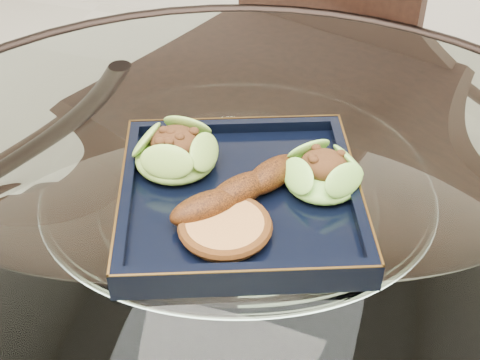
% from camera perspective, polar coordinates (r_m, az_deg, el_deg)
% --- Properties ---
extents(dining_table, '(1.13, 1.13, 0.77)m').
position_cam_1_polar(dining_table, '(0.88, -0.14, -10.94)').
color(dining_table, white).
rests_on(dining_table, ground).
extents(dining_chair, '(0.50, 0.50, 0.90)m').
position_cam_1_polar(dining_chair, '(1.32, 4.03, 3.33)').
color(dining_chair, black).
rests_on(dining_chair, ground).
extents(navy_plate, '(0.35, 0.35, 0.02)m').
position_cam_1_polar(navy_plate, '(0.76, 0.00, -1.75)').
color(navy_plate, black).
rests_on(navy_plate, dining_table).
extents(lettuce_wrap_left, '(0.13, 0.13, 0.04)m').
position_cam_1_polar(lettuce_wrap_left, '(0.79, -5.51, 2.25)').
color(lettuce_wrap_left, '#60952B').
rests_on(lettuce_wrap_left, navy_plate).
extents(lettuce_wrap_right, '(0.12, 0.12, 0.03)m').
position_cam_1_polar(lettuce_wrap_right, '(0.77, 7.08, 0.42)').
color(lettuce_wrap_right, '#62A931').
rests_on(lettuce_wrap_right, navy_plate).
extents(roasted_plantain, '(0.12, 0.16, 0.03)m').
position_cam_1_polar(roasted_plantain, '(0.74, -0.05, -0.90)').
color(roasted_plantain, '#582709').
rests_on(roasted_plantain, navy_plate).
extents(crumb_patty, '(0.10, 0.10, 0.02)m').
position_cam_1_polar(crumb_patty, '(0.70, -1.29, -4.10)').
color(crumb_patty, '#B97E3D').
rests_on(crumb_patty, navy_plate).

